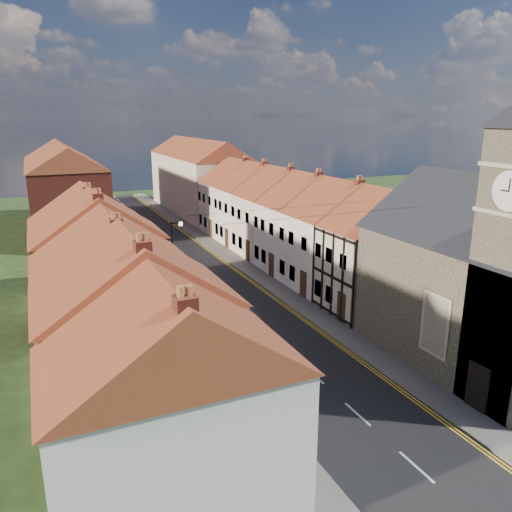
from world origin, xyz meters
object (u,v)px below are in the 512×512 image
(lamppost, at_px, (174,256))
(pedestrian_left, at_px, (213,362))
(car_mid, at_px, (193,282))
(car_far, at_px, (131,235))
(church, at_px, (495,264))
(car_near, at_px, (270,387))

(lamppost, distance_m, pedestrian_left, 12.52)
(car_mid, relative_size, car_far, 0.91)
(church, relative_size, lamppost, 2.53)
(pedestrian_left, bearing_deg, car_mid, 87.25)
(lamppost, height_order, car_far, lamppost)
(lamppost, xyz_separation_m, car_mid, (2.02, 2.17, -2.93))
(lamppost, relative_size, car_mid, 1.61)
(church, height_order, car_near, church)
(church, bearing_deg, pedestrian_left, 162.82)
(lamppost, height_order, car_near, lamppost)
(church, xyz_separation_m, pedestrian_left, (-14.46, 4.47, -4.82))
(car_near, relative_size, car_far, 1.02)
(car_near, bearing_deg, car_far, 90.52)
(car_far, bearing_deg, pedestrian_left, -74.79)
(lamppost, xyz_separation_m, car_near, (0.61, -15.20, -2.83))
(car_near, relative_size, pedestrian_left, 2.22)
(church, distance_m, car_mid, 22.52)
(church, xyz_separation_m, car_far, (-12.56, 37.80, -5.28))
(car_mid, distance_m, pedestrian_left, 14.75)
(car_far, bearing_deg, car_near, -71.53)
(car_near, distance_m, car_mid, 17.42)
(lamppost, distance_m, car_far, 21.34)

